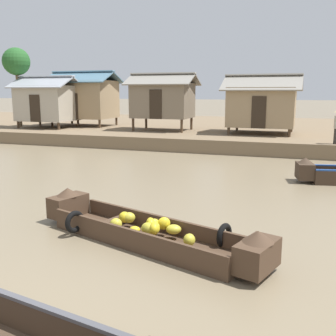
{
  "coord_description": "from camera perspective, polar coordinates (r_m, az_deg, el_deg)",
  "views": [
    {
      "loc": [
        4.25,
        -2.36,
        3.24
      ],
      "look_at": [
        0.74,
        7.83,
        1.16
      ],
      "focal_mm": 42.38,
      "sensor_mm": 36.0,
      "label": 1
    }
  ],
  "objects": [
    {
      "name": "stilt_house_right",
      "position": [
        24.67,
        13.38,
        8.72
      ],
      "size": [
        4.51,
        3.86,
        3.53
      ],
      "color": "#4C3826",
      "rests_on": "riverbank_strip"
    },
    {
      "name": "stilt_house_mid_right",
      "position": [
        26.0,
        -0.76,
        9.86
      ],
      "size": [
        4.36,
        3.11,
        3.69
      ],
      "color": "#4C3826",
      "rests_on": "riverbank_strip"
    },
    {
      "name": "ground_plane",
      "position": [
        13.47,
        0.05,
        -2.98
      ],
      "size": [
        300.0,
        300.0,
        0.0
      ],
      "primitive_type": "plane",
      "color": "#7A6B51"
    },
    {
      "name": "stilt_house_left",
      "position": [
        29.22,
        -16.94,
        9.05
      ],
      "size": [
        4.35,
        3.3,
        3.58
      ],
      "color": "#4C3826",
      "rests_on": "riverbank_strip"
    },
    {
      "name": "stilt_house_mid_left",
      "position": [
        30.18,
        -12.0,
        9.76
      ],
      "size": [
        4.99,
        3.52,
        3.98
      ],
      "color": "#4C3826",
      "rests_on": "riverbank_strip"
    },
    {
      "name": "palm_tree_near",
      "position": [
        30.55,
        -20.98,
        13.96
      ],
      "size": [
        1.9,
        1.9,
        5.51
      ],
      "color": "brown",
      "rests_on": "riverbank_strip"
    },
    {
      "name": "banana_boat",
      "position": [
        8.71,
        -3.19,
        -8.95
      ],
      "size": [
        5.73,
        2.72,
        0.84
      ],
      "color": "#473323",
      "rests_on": "ground"
    },
    {
      "name": "riverbank_strip",
      "position": [
        30.55,
        10.98,
        5.36
      ],
      "size": [
        160.0,
        20.0,
        0.74
      ],
      "primitive_type": "cube",
      "color": "#756047",
      "rests_on": "ground"
    }
  ]
}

